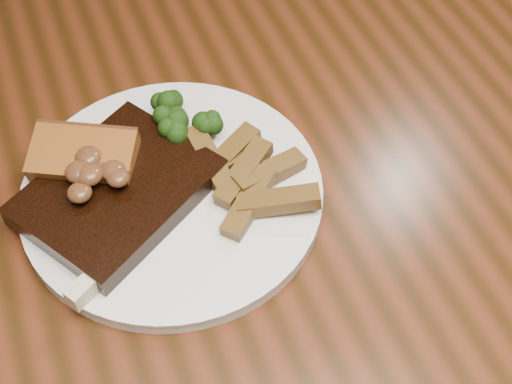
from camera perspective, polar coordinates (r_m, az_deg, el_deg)
dining_table at (r=0.78m, az=-0.46°, el=-6.23°), size 1.60×0.90×0.75m
plate at (r=0.72m, az=-6.68°, el=-0.21°), size 0.36×0.36×0.01m
steak at (r=0.71m, az=-10.98°, el=0.00°), size 0.22×0.21×0.03m
steak_bone at (r=0.67m, az=-9.63°, el=-4.00°), size 0.15×0.10×0.02m
mushroom_pile at (r=0.69m, az=-11.46°, el=1.55°), size 0.07×0.07×0.03m
garlic_bread at (r=0.73m, az=-13.37°, el=1.82°), size 0.12×0.10×0.02m
potato_wedges at (r=0.71m, az=-0.19°, el=1.88°), size 0.10×0.10×0.02m
broccoli_cluster at (r=0.76m, az=-5.56°, el=6.42°), size 0.07×0.07×0.04m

